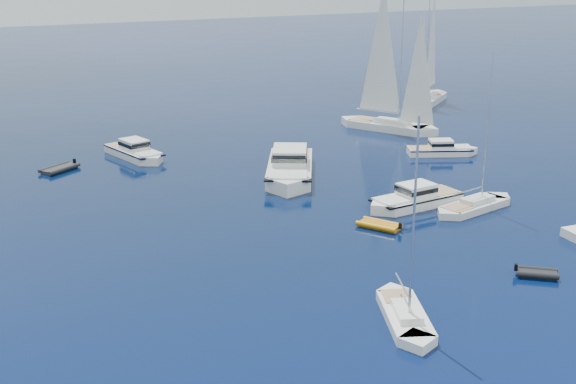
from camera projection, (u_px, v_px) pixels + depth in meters
name	position (u px, v px, depth m)	size (l,w,h in m)	color
ground	(569.00, 382.00, 38.25)	(400.00, 400.00, 0.00)	#091856
motor_cruiser_centre	(414.00, 206.00, 64.29)	(2.87, 9.37, 2.46)	white
motor_cruiser_far_r	(442.00, 155.00, 80.30)	(2.37, 7.75, 2.03)	white
motor_cruiser_distant	(290.00, 177.00, 72.38)	(4.13, 13.49, 3.54)	white
motor_cruiser_horizon	(136.00, 158.00, 79.10)	(2.81, 9.17, 2.41)	silver
sailboat_fore	(405.00, 321.00, 44.58)	(2.24, 8.60, 12.64)	white
sailboat_centre	(474.00, 209.00, 63.49)	(2.35, 9.04, 13.28)	silver
sailboat_sails_r	(388.00, 130.00, 91.25)	(3.43, 13.19, 19.39)	silver
sailboat_sails_far	(427.00, 102.00, 107.22)	(3.32, 12.78, 18.79)	white
tender_yellow	(379.00, 228.00, 59.32)	(1.92, 3.46, 0.95)	#C37A0B
tender_grey_near	(537.00, 276.00, 50.57)	(1.60, 2.75, 0.95)	black
tender_grey_far	(60.00, 171.00, 74.46)	(2.15, 3.97, 0.95)	black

